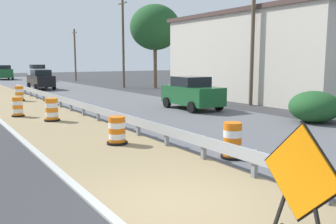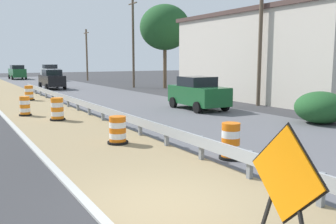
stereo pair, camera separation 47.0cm
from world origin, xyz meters
name	(u,v)px [view 1 (the left image)]	position (x,y,z in m)	size (l,w,h in m)	color
ground_plane	(173,205)	(0.00, 0.00, 0.00)	(160.00, 160.00, 0.00)	#333335
median_dirt_strip	(205,197)	(0.81, 0.00, 0.00)	(4.02, 120.00, 0.01)	#8E7A56
curb_near_edge	(113,220)	(-1.30, 0.00, 0.00)	(0.20, 120.00, 0.11)	#ADADA8
guardrail_median	(225,149)	(2.58, 1.35, 0.52)	(0.18, 56.08, 0.71)	#999EA3
warning_sign_diamond	(300,178)	(0.88, -2.28, 1.05)	(0.20, 1.64, 1.96)	black
traffic_barrel_nearest	(232,142)	(3.43, 1.97, 0.48)	(0.67, 0.67, 1.07)	orange
traffic_barrel_close	(117,132)	(1.36, 5.49, 0.43)	(0.72, 0.72, 0.96)	orange
traffic_barrel_mid	(52,111)	(0.80, 11.55, 0.49)	(0.73, 0.73, 1.08)	orange
traffic_barrel_far	(18,108)	(-0.28, 13.87, 0.45)	(0.64, 0.64, 1.01)	orange
traffic_barrel_farther	(19,94)	(1.24, 21.39, 0.47)	(0.73, 0.73, 1.05)	orange
car_lead_near_lane	(41,80)	(5.13, 31.03, 0.96)	(1.96, 4.23, 1.93)	black
car_trailing_near_lane	(192,93)	(8.91, 11.31, 0.96)	(2.22, 4.13, 1.91)	#195128
car_lead_far_lane	(3,72)	(5.08, 52.61, 1.06)	(2.12, 4.79, 2.11)	#195128
car_mid_far_lane	(38,73)	(8.50, 46.34, 1.11)	(2.11, 4.04, 2.24)	silver
roadside_shop_near	(268,56)	(17.41, 13.25, 3.17)	(8.09, 15.36, 6.31)	beige
utility_pole_near	(253,41)	(13.18, 10.75, 4.06)	(0.24, 1.80, 7.81)	brown
utility_pole_mid	(123,42)	(12.97, 28.63, 4.70)	(0.24, 1.80, 9.07)	brown
utility_pole_far	(75,54)	(12.94, 43.60, 3.68)	(0.24, 1.80, 7.05)	brown
bush_roadside	(314,107)	(10.93, 4.53, 0.73)	(2.32, 2.32, 1.47)	#1E4C23
tree_roadside	(155,27)	(15.39, 26.27, 6.11)	(5.04, 5.04, 8.39)	brown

